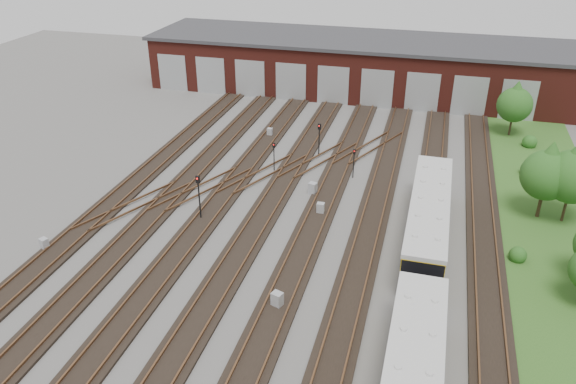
# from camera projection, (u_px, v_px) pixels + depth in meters

# --- Properties ---
(ground) EXTENTS (120.00, 120.00, 0.00)m
(ground) POSITION_uv_depth(u_px,v_px,m) (259.00, 276.00, 35.68)
(ground) COLOR #4C4946
(ground) RESTS_ON ground
(track_network) EXTENTS (30.40, 70.00, 0.33)m
(track_network) POSITION_uv_depth(u_px,v_px,m) (259.00, 269.00, 36.17)
(track_network) COLOR black
(track_network) RESTS_ON ground
(maintenance_shed) EXTENTS (51.00, 12.50, 6.35)m
(maintenance_shed) POSITION_uv_depth(u_px,v_px,m) (359.00, 65.00, 68.25)
(maintenance_shed) COLOR #561C15
(maintenance_shed) RESTS_ON ground
(grass_verge) EXTENTS (8.00, 55.00, 0.05)m
(grass_verge) POSITION_uv_depth(u_px,v_px,m) (557.00, 237.00, 39.77)
(grass_verge) COLOR #234E1A
(grass_verge) RESTS_ON ground
(signal_mast_0) EXTENTS (0.28, 0.26, 3.63)m
(signal_mast_0) POSITION_uv_depth(u_px,v_px,m) (199.00, 192.00, 40.84)
(signal_mast_0) COLOR black
(signal_mast_0) RESTS_ON ground
(signal_mast_1) EXTENTS (0.24, 0.22, 2.61)m
(signal_mast_1) POSITION_uv_depth(u_px,v_px,m) (274.00, 153.00, 48.62)
(signal_mast_1) COLOR black
(signal_mast_1) RESTS_ON ground
(signal_mast_2) EXTENTS (0.29, 0.27, 3.04)m
(signal_mast_2) POSITION_uv_depth(u_px,v_px,m) (319.00, 135.00, 51.53)
(signal_mast_2) COLOR black
(signal_mast_2) RESTS_ON ground
(signal_mast_3) EXTENTS (0.22, 0.21, 2.65)m
(signal_mast_3) POSITION_uv_depth(u_px,v_px,m) (354.00, 160.00, 47.32)
(signal_mast_3) COLOR black
(signal_mast_3) RESTS_ON ground
(relay_cabinet_0) EXTENTS (0.67, 0.62, 0.89)m
(relay_cabinet_0) POSITION_uv_depth(u_px,v_px,m) (44.00, 244.00, 38.14)
(relay_cabinet_0) COLOR #96979A
(relay_cabinet_0) RESTS_ON ground
(relay_cabinet_1) EXTENTS (0.52, 0.43, 0.85)m
(relay_cabinet_1) POSITION_uv_depth(u_px,v_px,m) (270.00, 132.00, 56.20)
(relay_cabinet_1) COLOR #96979A
(relay_cabinet_1) RESTS_ON ground
(relay_cabinet_2) EXTENTS (0.75, 0.70, 1.02)m
(relay_cabinet_2) POSITION_uv_depth(u_px,v_px,m) (277.00, 300.00, 32.79)
(relay_cabinet_2) COLOR #96979A
(relay_cabinet_2) RESTS_ON ground
(relay_cabinet_3) EXTENTS (0.74, 0.67, 1.03)m
(relay_cabinet_3) POSITION_uv_depth(u_px,v_px,m) (313.00, 189.00, 45.22)
(relay_cabinet_3) COLOR #96979A
(relay_cabinet_3) RESTS_ON ground
(relay_cabinet_4) EXTENTS (0.57, 0.48, 0.93)m
(relay_cabinet_4) POSITION_uv_depth(u_px,v_px,m) (321.00, 209.00, 42.43)
(relay_cabinet_4) COLOR #96979A
(relay_cabinet_4) RESTS_ON ground
(tree_0) EXTENTS (3.41, 3.41, 5.65)m
(tree_0) POSITION_uv_depth(u_px,v_px,m) (515.00, 101.00, 54.91)
(tree_0) COLOR #322516
(tree_0) RESTS_ON ground
(tree_1) EXTENTS (3.73, 3.73, 6.17)m
(tree_1) POSITION_uv_depth(u_px,v_px,m) (548.00, 169.00, 40.40)
(tree_1) COLOR #322516
(tree_1) RESTS_ON ground
(tree_2) EXTENTS (3.93, 3.93, 6.51)m
(tree_2) POSITION_uv_depth(u_px,v_px,m) (575.00, 171.00, 39.73)
(tree_2) COLOR #322516
(tree_2) RESTS_ON ground
(bush_0) EXTENTS (1.16, 1.16, 1.16)m
(bush_0) POSITION_uv_depth(u_px,v_px,m) (518.00, 253.00, 36.97)
(bush_0) COLOR #204E16
(bush_0) RESTS_ON ground
(bush_1) EXTENTS (1.38, 1.38, 1.38)m
(bush_1) POSITION_uv_depth(u_px,v_px,m) (530.00, 140.00, 53.70)
(bush_1) COLOR #204E16
(bush_1) RESTS_ON ground
(bush_2) EXTENTS (1.50, 1.50, 1.50)m
(bush_2) POSITION_uv_depth(u_px,v_px,m) (530.00, 167.00, 48.26)
(bush_2) COLOR #204E16
(bush_2) RESTS_ON ground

